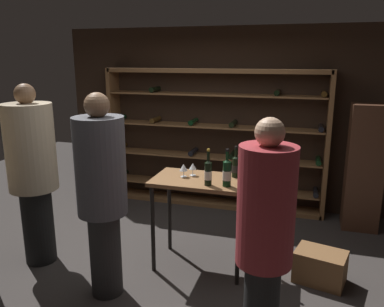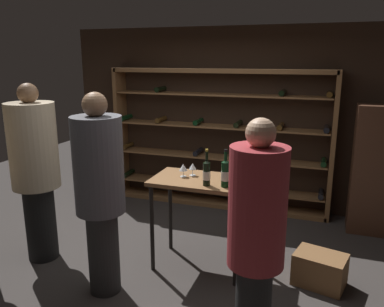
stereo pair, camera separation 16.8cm
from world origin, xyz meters
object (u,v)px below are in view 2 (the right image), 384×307
at_px(person_guest_blue_shirt, 100,187).
at_px(wine_bottle_gold_foil, 225,173).
at_px(person_host_in_suit, 35,166).
at_px(wine_crate, 320,269).
at_px(display_cabinet, 370,170).
at_px(wine_bottle_red_label, 235,167).
at_px(wine_bottle_amber_reserve, 207,173).
at_px(wine_rack, 218,140).
at_px(wine_glass_stemmed_right, 183,168).
at_px(person_guest_khaki, 256,234).
at_px(wine_glass_stemmed_center, 193,167).
at_px(tasting_table, 200,191).

relative_size(person_guest_blue_shirt, wine_bottle_gold_foil, 5.15).
xyz_separation_m(person_host_in_suit, wine_bottle_gold_foil, (2.03, 0.26, 0.05)).
bearing_deg(person_host_in_suit, person_guest_blue_shirt, 130.03).
height_order(wine_crate, display_cabinet, display_cabinet).
relative_size(wine_bottle_red_label, wine_bottle_amber_reserve, 0.91).
height_order(wine_bottle_red_label, wine_bottle_amber_reserve, wine_bottle_amber_reserve).
xyz_separation_m(person_guest_blue_shirt, wine_bottle_red_label, (1.05, 0.91, 0.05)).
relative_size(wine_rack, wine_glass_stemmed_right, 23.33).
height_order(wine_rack, wine_bottle_gold_foil, wine_rack).
height_order(wine_rack, wine_bottle_red_label, wine_rack).
bearing_deg(display_cabinet, person_guest_khaki, -109.98).
distance_m(person_host_in_suit, wine_glass_stemmed_center, 1.69).
height_order(wine_rack, tasting_table, wine_rack).
distance_m(person_host_in_suit, wine_bottle_red_label, 2.14).
bearing_deg(wine_crate, person_guest_khaki, -110.99).
xyz_separation_m(person_guest_blue_shirt, wine_glass_stemmed_right, (0.53, 0.75, 0.03)).
xyz_separation_m(wine_crate, wine_bottle_amber_reserve, (-1.11, -0.22, 0.95)).
bearing_deg(wine_bottle_gold_foil, person_guest_blue_shirt, -150.23).
xyz_separation_m(person_guest_khaki, wine_bottle_gold_foil, (-0.48, 0.99, 0.11)).
height_order(tasting_table, wine_crate, tasting_table).
relative_size(person_host_in_suit, person_guest_khaki, 1.07).
xyz_separation_m(wine_rack, tasting_table, (0.30, -1.78, -0.16)).
xyz_separation_m(person_host_in_suit, wine_bottle_red_label, (2.06, 0.58, 0.03)).
height_order(wine_bottle_red_label, wine_glass_stemmed_center, wine_bottle_red_label).
height_order(person_guest_khaki, wine_glass_stemmed_center, person_guest_khaki).
bearing_deg(person_guest_blue_shirt, tasting_table, 81.76).
xyz_separation_m(wine_bottle_gold_foil, wine_glass_stemmed_center, (-0.42, 0.24, -0.04)).
relative_size(person_host_in_suit, person_guest_blue_shirt, 1.02).
relative_size(person_guest_blue_shirt, wine_glass_stemmed_center, 14.13).
xyz_separation_m(person_guest_khaki, wine_glass_stemmed_right, (-0.97, 1.15, 0.07)).
distance_m(wine_crate, display_cabinet, 1.71).
bearing_deg(wine_bottle_gold_foil, wine_glass_stemmed_center, 150.21).
bearing_deg(wine_glass_stemmed_center, wine_bottle_gold_foil, -29.79).
bearing_deg(wine_crate, wine_bottle_gold_foil, -167.93).
distance_m(person_host_in_suit, wine_bottle_amber_reserve, 1.87).
distance_m(wine_bottle_amber_reserve, wine_glass_stemmed_right, 0.37).
distance_m(wine_bottle_amber_reserve, wine_bottle_gold_foil, 0.18).
height_order(wine_rack, person_guest_blue_shirt, wine_rack).
bearing_deg(person_guest_khaki, wine_crate, -25.98).
bearing_deg(person_host_in_suit, wine_glass_stemmed_center, 165.17).
bearing_deg(wine_rack, person_guest_khaki, -69.66).
height_order(person_guest_blue_shirt, wine_crate, person_guest_blue_shirt).
bearing_deg(wine_glass_stemmed_center, person_host_in_suit, -162.90).
bearing_deg(wine_glass_stemmed_center, wine_crate, -1.61).
distance_m(person_guest_blue_shirt, wine_glass_stemmed_right, 0.92).
bearing_deg(person_host_in_suit, wine_glass_stemmed_right, 163.55).
bearing_deg(wine_glass_stemmed_right, wine_bottle_amber_reserve, -31.08).
height_order(person_guest_blue_shirt, wine_glass_stemmed_center, person_guest_blue_shirt).
bearing_deg(wine_bottle_red_label, display_cabinet, 43.91).
xyz_separation_m(tasting_table, wine_crate, (1.24, 0.04, -0.69)).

